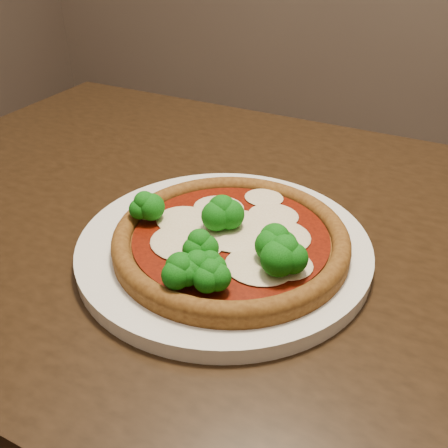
% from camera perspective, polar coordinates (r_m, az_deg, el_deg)
% --- Properties ---
extents(floor, '(4.00, 4.00, 0.00)m').
position_cam_1_polar(floor, '(1.34, 0.26, -21.76)').
color(floor, black).
rests_on(floor, ground).
extents(dining_table, '(1.27, 0.80, 0.75)m').
position_cam_1_polar(dining_table, '(0.68, 6.19, -7.82)').
color(dining_table, black).
rests_on(dining_table, floor).
extents(plate, '(0.33, 0.33, 0.02)m').
position_cam_1_polar(plate, '(0.57, -0.00, -2.61)').
color(plate, white).
rests_on(plate, dining_table).
extents(pizza, '(0.26, 0.26, 0.06)m').
position_cam_1_polar(pizza, '(0.54, 0.64, -1.64)').
color(pizza, brown).
rests_on(pizza, plate).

